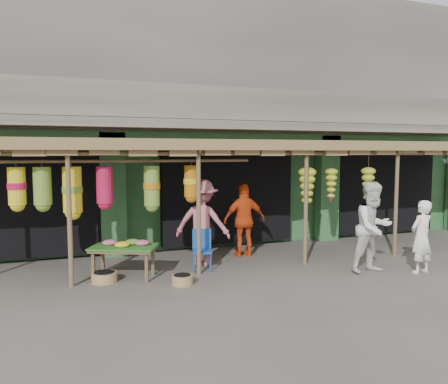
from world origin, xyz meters
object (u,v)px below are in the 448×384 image
object	(u,v)px
person_shopper	(202,222)
person_front	(421,237)
person_vendor	(244,220)
person_right	(373,227)
blue_chair	(202,247)
flower_table	(125,248)

from	to	relation	value
person_shopper	person_front	bearing A→B (deg)	-177.35
person_shopper	person_vendor	bearing A→B (deg)	-128.86
person_front	person_right	bearing A→B (deg)	-33.24
person_front	person_vendor	bearing A→B (deg)	-52.85
blue_chair	person_shopper	world-z (taller)	person_shopper
blue_chair	person_vendor	xyz separation A→B (m)	(1.32, 0.80, 0.41)
person_right	blue_chair	bearing A→B (deg)	150.77
person_vendor	person_shopper	world-z (taller)	person_shopper
flower_table	person_right	size ratio (longest dim) A/B	0.77
flower_table	person_right	bearing A→B (deg)	8.73
person_front	blue_chair	bearing A→B (deg)	-34.21
blue_chair	flower_table	bearing A→B (deg)	-160.54
flower_table	person_vendor	world-z (taller)	person_vendor
blue_chair	person_shopper	bearing A→B (deg)	86.23
blue_chair	person_right	size ratio (longest dim) A/B	0.45
flower_table	person_front	world-z (taller)	person_front
person_front	person_right	world-z (taller)	person_right
flower_table	person_right	world-z (taller)	person_right
person_front	person_right	distance (m)	1.01
blue_chair	person_front	xyz separation A→B (m)	(4.24, -1.83, 0.29)
person_front	person_vendor	world-z (taller)	person_vendor
person_front	person_right	size ratio (longest dim) A/B	0.80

